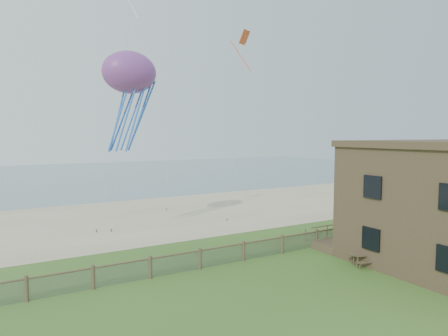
# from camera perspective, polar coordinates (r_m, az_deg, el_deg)

# --- Properties ---
(ground) EXTENTS (160.00, 160.00, 0.00)m
(ground) POSITION_cam_1_polar(r_m,az_deg,el_deg) (20.78, 12.30, -17.22)
(ground) COLOR #3A6121
(ground) RESTS_ON ground
(sand_beach) EXTENTS (72.00, 20.00, 0.02)m
(sand_beach) POSITION_cam_1_polar(r_m,az_deg,el_deg) (39.21, -10.14, -6.71)
(sand_beach) COLOR tan
(sand_beach) RESTS_ON ground
(ocean) EXTENTS (160.00, 68.00, 0.02)m
(ocean) POSITION_cam_1_polar(r_m,az_deg,el_deg) (81.56, -20.85, -1.02)
(ocean) COLOR slate
(ocean) RESTS_ON ground
(chainlink_fence) EXTENTS (36.20, 0.20, 1.25)m
(chainlink_fence) POSITION_cam_1_polar(r_m,az_deg,el_deg) (25.08, 2.81, -11.91)
(chainlink_fence) COLOR brown
(chainlink_fence) RESTS_ON ground
(motel_deck) EXTENTS (15.00, 2.00, 0.50)m
(motel_deck) POSITION_cam_1_polar(r_m,az_deg,el_deg) (33.24, 23.19, -8.67)
(motel_deck) COLOR brown
(motel_deck) RESTS_ON ground
(picnic_table) EXTENTS (2.15, 1.93, 0.75)m
(picnic_table) POSITION_cam_1_polar(r_m,az_deg,el_deg) (25.61, 19.73, -12.25)
(picnic_table) COLOR brown
(picnic_table) RESTS_ON ground
(octopus_kite) EXTENTS (4.45, 3.77, 7.78)m
(octopus_kite) POSITION_cam_1_polar(r_m,az_deg,el_deg) (30.55, -13.30, 9.45)
(octopus_kite) COLOR #EB2544
(kite_red) EXTENTS (1.79, 2.10, 2.78)m
(kite_red) POSITION_cam_1_polar(r_m,az_deg,el_deg) (32.43, 2.93, 16.76)
(kite_red) COLOR #F2552A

